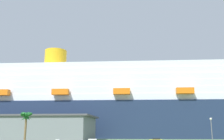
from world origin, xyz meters
name	(u,v)px	position (x,y,z in m)	size (l,w,h in m)	color
cruise_ship	(127,107)	(15.15, 67.49, 16.13)	(300.49, 48.99, 55.18)	#1E2D4C
terminal_building	(4,128)	(-35.28, 31.65, 4.81)	(73.99, 33.07, 9.58)	slate
palm_tree	(26,119)	(-16.43, 1.81, 7.29)	(3.45, 3.34, 9.33)	brown
street_lamp	(211,128)	(33.17, -5.95, 4.82)	(0.56, 0.56, 7.31)	slate
parked_car_yellow_taxi	(156,140)	(22.69, 18.27, 0.83)	(4.52, 2.26, 1.58)	yellow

